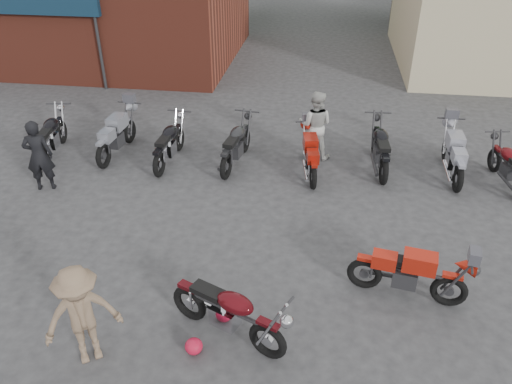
# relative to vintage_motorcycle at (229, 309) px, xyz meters

# --- Properties ---
(ground) EXTENTS (90.00, 90.00, 0.00)m
(ground) POSITION_rel_vintage_motorcycle_xyz_m (0.43, 0.43, -0.57)
(ground) COLOR #313134
(brick_building) EXTENTS (12.00, 8.00, 4.00)m
(brick_building) POSITION_rel_vintage_motorcycle_xyz_m (-8.57, 14.43, 1.43)
(brick_building) COLOR maroon
(brick_building) RESTS_ON ground
(vintage_motorcycle) EXTENTS (2.06, 1.39, 1.14)m
(vintage_motorcycle) POSITION_rel_vintage_motorcycle_xyz_m (0.00, 0.00, 0.00)
(vintage_motorcycle) COLOR #49090E
(vintage_motorcycle) RESTS_ON ground
(sportbike) EXTENTS (1.95, 0.94, 1.08)m
(sportbike) POSITION_rel_vintage_motorcycle_xyz_m (2.75, 1.30, -0.03)
(sportbike) COLOR red
(sportbike) RESTS_ON ground
(helmet) EXTENTS (0.31, 0.31, 0.24)m
(helmet) POSITION_rel_vintage_motorcycle_xyz_m (-0.46, -0.36, -0.45)
(helmet) COLOR red
(helmet) RESTS_ON ground
(person_dark) EXTENTS (0.70, 0.56, 1.65)m
(person_dark) POSITION_rel_vintage_motorcycle_xyz_m (-4.98, 3.78, 0.26)
(person_dark) COLOR black
(person_dark) RESTS_ON ground
(person_light) EXTENTS (0.93, 0.77, 1.73)m
(person_light) POSITION_rel_vintage_motorcycle_xyz_m (0.99, 6.24, 0.29)
(person_light) COLOR #B4B4B0
(person_light) RESTS_ON ground
(person_tan) EXTENTS (1.21, 1.08, 1.63)m
(person_tan) POSITION_rel_vintage_motorcycle_xyz_m (-1.93, -0.66, 0.25)
(person_tan) COLOR #80664F
(person_tan) RESTS_ON ground
(row_bike_0) EXTENTS (0.99, 2.09, 1.17)m
(row_bike_0) POSITION_rel_vintage_motorcycle_xyz_m (-5.60, 5.42, 0.01)
(row_bike_0) COLOR black
(row_bike_0) RESTS_ON ground
(row_bike_1) EXTENTS (0.82, 2.08, 1.18)m
(row_bike_1) POSITION_rel_vintage_motorcycle_xyz_m (-3.98, 5.69, 0.02)
(row_bike_1) COLOR gray
(row_bike_1) RESTS_ON ground
(row_bike_2) EXTENTS (0.75, 1.99, 1.14)m
(row_bike_2) POSITION_rel_vintage_motorcycle_xyz_m (-2.53, 5.44, -0.00)
(row_bike_2) COLOR black
(row_bike_2) RESTS_ON ground
(row_bike_3) EXTENTS (0.95, 2.10, 1.18)m
(row_bike_3) POSITION_rel_vintage_motorcycle_xyz_m (-0.88, 5.57, 0.02)
(row_bike_3) COLOR black
(row_bike_3) RESTS_ON ground
(row_bike_4) EXTENTS (0.90, 1.95, 1.09)m
(row_bike_4) POSITION_rel_vintage_motorcycle_xyz_m (0.94, 5.35, -0.02)
(row_bike_4) COLOR #A1190D
(row_bike_4) RESTS_ON ground
(row_bike_5) EXTENTS (0.81, 2.10, 1.20)m
(row_bike_5) POSITION_rel_vintage_motorcycle_xyz_m (2.58, 5.86, 0.03)
(row_bike_5) COLOR black
(row_bike_5) RESTS_ON ground
(row_bike_6) EXTENTS (0.71, 2.07, 1.19)m
(row_bike_6) POSITION_rel_vintage_motorcycle_xyz_m (4.26, 5.75, 0.03)
(row_bike_6) COLOR #999AA7
(row_bike_6) RESTS_ON ground
(row_bike_7) EXTENTS (0.91, 1.92, 1.07)m
(row_bike_7) POSITION_rel_vintage_motorcycle_xyz_m (5.42, 5.45, -0.03)
(row_bike_7) COLOR #570A0F
(row_bike_7) RESTS_ON ground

